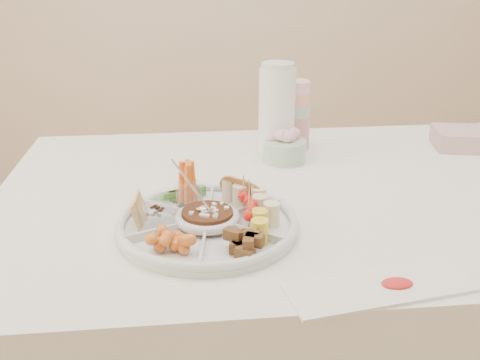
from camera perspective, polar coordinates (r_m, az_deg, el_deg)
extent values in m
cube|color=white|center=(1.54, 5.90, -13.96)|extent=(1.52, 1.02, 0.76)
cylinder|color=white|center=(1.14, -3.49, -4.36)|extent=(0.50, 0.50, 0.04)
cylinder|color=#492010|center=(1.13, -3.49, -4.02)|extent=(0.14, 0.14, 0.04)
cylinder|color=silver|center=(1.62, 6.08, 7.26)|extent=(0.09, 0.09, 0.23)
cylinder|color=white|center=(1.56, 3.95, 7.62)|extent=(0.12, 0.12, 0.27)
cylinder|color=#86B8A5|center=(1.52, 4.79, 3.66)|extent=(0.14, 0.14, 0.09)
cube|color=#CDA3A3|center=(1.78, 22.70, 4.09)|extent=(0.20, 0.18, 0.06)
cube|color=white|center=(0.99, 14.73, -11.00)|extent=(0.35, 0.16, 0.01)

